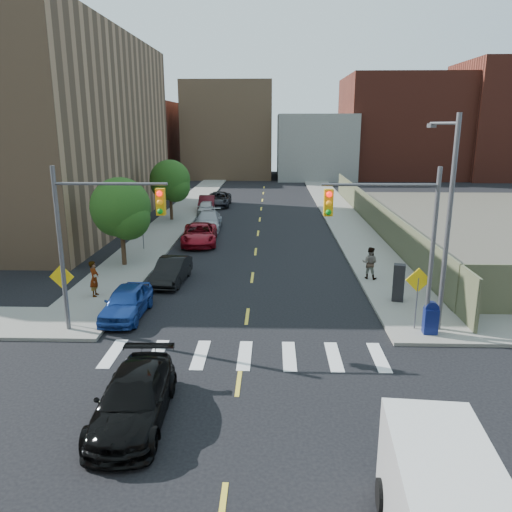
# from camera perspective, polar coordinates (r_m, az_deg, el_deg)

# --- Properties ---
(ground) EXTENTS (160.00, 160.00, 0.00)m
(ground) POSITION_cam_1_polar(r_m,az_deg,el_deg) (15.98, -2.47, -17.63)
(ground) COLOR black
(ground) RESTS_ON ground
(sidewalk_nw) EXTENTS (3.50, 73.00, 0.15)m
(sidewalk_nw) POSITION_cam_1_polar(r_m,az_deg,el_deg) (56.28, -7.28, 6.08)
(sidewalk_nw) COLOR gray
(sidewalk_nw) RESTS_ON ground
(sidewalk_ne) EXTENTS (3.50, 73.00, 0.15)m
(sidewalk_ne) POSITION_cam_1_polar(r_m,az_deg,el_deg) (55.98, 8.67, 5.98)
(sidewalk_ne) COLOR gray
(sidewalk_ne) RESTS_ON ground
(fence_north) EXTENTS (0.12, 44.00, 2.50)m
(fence_north) POSITION_cam_1_polar(r_m,az_deg,el_deg) (42.93, 13.27, 4.66)
(fence_north) COLOR brown
(fence_north) RESTS_ON ground
(building_nw) EXTENTS (22.00, 30.00, 16.00)m
(building_nw) POSITION_cam_1_polar(r_m,az_deg,el_deg) (49.19, -26.88, 12.66)
(building_nw) COLOR #8C6B4C
(building_nw) RESTS_ON ground
(bg_bldg_west) EXTENTS (14.00, 18.00, 12.00)m
(bg_bldg_west) POSITION_cam_1_polar(r_m,az_deg,el_deg) (86.60, -14.00, 12.76)
(bg_bldg_west) COLOR #592319
(bg_bldg_west) RESTS_ON ground
(bg_bldg_midwest) EXTENTS (14.00, 16.00, 15.00)m
(bg_bldg_midwest) POSITION_cam_1_polar(r_m,az_deg,el_deg) (85.73, -3.02, 14.15)
(bg_bldg_midwest) COLOR #8C6B4C
(bg_bldg_midwest) RESTS_ON ground
(bg_bldg_center) EXTENTS (12.00, 16.00, 10.00)m
(bg_bldg_center) POSITION_cam_1_polar(r_m,az_deg,el_deg) (83.79, 6.70, 12.35)
(bg_bldg_center) COLOR gray
(bg_bldg_center) RESTS_ON ground
(bg_bldg_east) EXTENTS (18.00, 18.00, 16.00)m
(bg_bldg_east) POSITION_cam_1_polar(r_m,az_deg,el_deg) (87.96, 16.05, 13.96)
(bg_bldg_east) COLOR #592319
(bg_bldg_east) RESTS_ON ground
(bg_bldg_fareast) EXTENTS (14.00, 16.00, 18.00)m
(bg_bldg_fareast) POSITION_cam_1_polar(r_m,az_deg,el_deg) (91.23, 26.48, 13.65)
(bg_bldg_fareast) COLOR #592319
(bg_bldg_fareast) RESTS_ON ground
(signal_nw) EXTENTS (4.59, 0.30, 7.00)m
(signal_nw) POSITION_cam_1_polar(r_m,az_deg,el_deg) (21.07, -17.85, 3.07)
(signal_nw) COLOR #59595E
(signal_nw) RESTS_ON ground
(signal_ne) EXTENTS (4.59, 0.30, 7.00)m
(signal_ne) POSITION_cam_1_polar(r_m,az_deg,el_deg) (20.45, 15.67, 2.89)
(signal_ne) COLOR #59595E
(signal_ne) RESTS_ON ground
(streetlight_ne) EXTENTS (0.25, 3.70, 9.00)m
(streetlight_ne) POSITION_cam_1_polar(r_m,az_deg,el_deg) (21.80, 20.93, 5.03)
(streetlight_ne) COLOR #59595E
(streetlight_ne) RESTS_ON ground
(warn_sign_nw) EXTENTS (1.06, 0.06, 2.83)m
(warn_sign_nw) POSITION_cam_1_polar(r_m,az_deg,el_deg) (22.79, -21.25, -2.96)
(warn_sign_nw) COLOR #59595E
(warn_sign_nw) RESTS_ON ground
(warn_sign_ne) EXTENTS (1.06, 0.06, 2.83)m
(warn_sign_ne) POSITION_cam_1_polar(r_m,az_deg,el_deg) (21.86, 18.00, -3.40)
(warn_sign_ne) COLOR #59595E
(warn_sign_ne) RESTS_ON ground
(warn_sign_midwest) EXTENTS (1.06, 0.06, 2.83)m
(warn_sign_midwest) POSITION_cam_1_polar(r_m,az_deg,el_deg) (35.21, -12.86, 3.73)
(warn_sign_midwest) COLOR #59595E
(warn_sign_midwest) RESTS_ON ground
(tree_west_near) EXTENTS (3.66, 3.64, 5.52)m
(tree_west_near) POSITION_cam_1_polar(r_m,az_deg,el_deg) (31.26, -15.17, 4.97)
(tree_west_near) COLOR #332114
(tree_west_near) RESTS_ON ground
(tree_west_far) EXTENTS (3.66, 3.64, 5.52)m
(tree_west_far) POSITION_cam_1_polar(r_m,az_deg,el_deg) (45.68, -9.78, 8.26)
(tree_west_far) COLOR #332114
(tree_west_far) RESTS_ON ground
(parked_car_blue) EXTENTS (1.75, 4.23, 1.43)m
(parked_car_blue) POSITION_cam_1_polar(r_m,az_deg,el_deg) (23.58, -14.57, -5.10)
(parked_car_blue) COLOR navy
(parked_car_blue) RESTS_ON ground
(parked_car_black) EXTENTS (1.73, 4.26, 1.38)m
(parked_car_black) POSITION_cam_1_polar(r_m,az_deg,el_deg) (28.06, -9.62, -1.66)
(parked_car_black) COLOR black
(parked_car_black) RESTS_ON ground
(parked_car_red) EXTENTS (2.92, 5.53, 1.48)m
(parked_car_red) POSITION_cam_1_polar(r_m,az_deg,el_deg) (36.85, -6.48, 2.51)
(parked_car_red) COLOR maroon
(parked_car_red) RESTS_ON ground
(parked_car_silver) EXTENTS (2.25, 5.25, 1.51)m
(parked_car_silver) POSITION_cam_1_polar(r_m,az_deg,el_deg) (41.82, -5.49, 4.03)
(parked_car_silver) COLOR #A3A5AB
(parked_car_silver) RESTS_ON ground
(parked_car_white) EXTENTS (1.62, 3.83, 1.29)m
(parked_car_white) POSITION_cam_1_polar(r_m,az_deg,el_deg) (49.13, -5.74, 5.52)
(parked_car_white) COLOR #B5B5B5
(parked_car_white) RESTS_ON ground
(parked_car_maroon) EXTENTS (1.88, 4.62, 1.49)m
(parked_car_maroon) POSITION_cam_1_polar(r_m,az_deg,el_deg) (51.21, -5.63, 6.02)
(parked_car_maroon) COLOR #410D12
(parked_car_maroon) RESTS_ON ground
(parked_car_grey) EXTENTS (2.50, 5.38, 1.49)m
(parked_car_grey) POSITION_cam_1_polar(r_m,az_deg,el_deg) (53.93, -4.32, 6.50)
(parked_car_grey) COLOR black
(parked_car_grey) RESTS_ON ground
(black_sedan) EXTENTS (2.16, 5.01, 1.44)m
(black_sedan) POSITION_cam_1_polar(r_m,az_deg,el_deg) (15.75, -13.80, -15.55)
(black_sedan) COLOR black
(black_sedan) RESTS_ON ground
(mailbox) EXTENTS (0.59, 0.46, 1.39)m
(mailbox) POSITION_cam_1_polar(r_m,az_deg,el_deg) (21.94, 19.34, -6.71)
(mailbox) COLOR #0E1956
(mailbox) RESTS_ON sidewalk_ne
(payphone) EXTENTS (0.64, 0.57, 1.85)m
(payphone) POSITION_cam_1_polar(r_m,az_deg,el_deg) (25.33, 15.98, -2.95)
(payphone) COLOR black
(payphone) RESTS_ON sidewalk_ne
(pedestrian_west) EXTENTS (0.46, 0.68, 1.82)m
(pedestrian_west) POSITION_cam_1_polar(r_m,az_deg,el_deg) (26.34, -18.00, -2.46)
(pedestrian_west) COLOR gray
(pedestrian_west) RESTS_ON sidewalk_nw
(pedestrian_east) EXTENTS (1.08, 0.98, 1.81)m
(pedestrian_east) POSITION_cam_1_polar(r_m,az_deg,el_deg) (28.57, 12.88, -0.77)
(pedestrian_east) COLOR gray
(pedestrian_east) RESTS_ON sidewalk_ne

